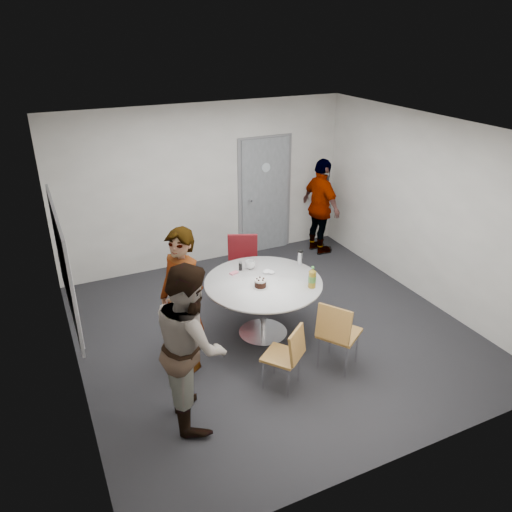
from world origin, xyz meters
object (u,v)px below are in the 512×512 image
person_left (191,344)px  chair_near_left (288,352)px  chair_far (243,260)px  person_main (183,301)px  whiteboard (64,263)px  chair_near_right (337,330)px  door (265,196)px  person_right (321,207)px  table (265,289)px

person_left → chair_near_left: bearing=-85.9°
chair_far → person_main: (-1.31, -1.25, 0.29)m
whiteboard → person_main: (1.18, -0.41, -0.56)m
chair_near_right → person_main: 1.83m
whiteboard → chair_far: whiteboard is taller
chair_near_left → door: bearing=29.6°
whiteboard → person_main: size_ratio=1.06×
person_right → person_main: bearing=120.6°
door → person_right: size_ratio=1.23×
whiteboard → person_right: (4.41, 1.75, -0.59)m
door → person_left: door is taller
chair_near_right → chair_far: 2.14m
whiteboard → chair_near_right: whiteboard is taller
person_left → whiteboard: bearing=45.2°
chair_near_left → table: bearing=39.0°
person_main → chair_near_right: bearing=32.4°
door → chair_near_left: size_ratio=2.65×
door → person_right: door is taller
chair_near_left → chair_far: bearing=41.2°
door → person_left: 4.38m
chair_near_left → person_main: bearing=96.6°
table → chair_near_right: (0.42, -1.06, -0.12)m
door → whiteboard: door is taller
door → chair_near_right: door is taller
table → person_right: 2.86m
chair_far → person_left: bearing=78.5°
door → person_right: (0.85, -0.53, -0.16)m
person_main → whiteboard: bearing=-137.9°
chair_near_right → chair_far: bearing=153.4°
chair_near_right → door: bearing=133.5°
whiteboard → table: (2.34, -0.21, -0.77)m
whiteboard → person_right: bearing=21.6°
chair_near_left → whiteboard: bearing=109.5°
person_left → person_right: (3.41, 3.02, -0.03)m
table → chair_near_right: 1.14m
chair_near_right → person_right: bearing=117.6°
table → chair_near_right: table is taller
table → door: bearing=64.0°
chair_near_left → person_left: 1.17m
door → chair_near_right: size_ratio=2.32×
door → person_right: 1.02m
person_left → person_right: person_left is taller
person_main → door: bearing=109.6°
chair_far → person_main: person_main is taller
door → person_right: bearing=-32.0°
person_left → door: bearing=-28.9°
chair_near_left → person_left: bearing=138.9°
table → person_right: bearing=43.5°
table → chair_far: size_ratio=1.56×
person_main → chair_far: bearing=104.8°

